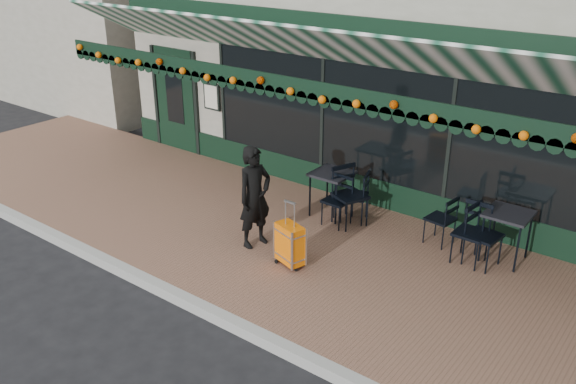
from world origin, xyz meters
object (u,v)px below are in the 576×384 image
Objects in this scene: chair_a_right at (484,236)px; cafe_table_a at (508,217)px; chair_b_left at (354,196)px; suitcase at (290,244)px; cafe_table_b at (332,177)px; chair_a_left at (440,219)px; chair_b_front at (337,201)px; chair_a_front at (471,234)px; woman at (255,197)px; chair_b_right at (350,196)px.

cafe_table_a is at bearing -23.31° from chair_a_right.
cafe_table_a is 2.47m from chair_b_left.
suitcase is 1.87m from cafe_table_b.
chair_a_left is 0.97× the size of chair_b_front.
chair_b_front reaches higher than cafe_table_b.
chair_b_front is (-0.18, 1.51, 0.08)m from suitcase.
suitcase is at bearing -17.20° from chair_b_left.
suitcase is at bearing -75.45° from cafe_table_b.
cafe_table_b is 1.92m from chair_a_left.
chair_a_left is at bearing 4.99° from cafe_table_b.
chair_a_front is at bearing 109.73° from chair_a_right.
woman is 3.70m from cafe_table_a.
cafe_table_a is at bearing 103.10° from chair_a_left.
chair_a_left is 1.48m from chair_b_left.
suitcase is at bearing 135.17° from chair_a_right.
chair_b_right reaches higher than chair_b_left.
chair_b_left is at bearing 67.87° from chair_b_front.
chair_b_front is (-2.59, -0.52, -0.27)m from cafe_table_a.
cafe_table_a is at bearing 13.24° from chair_b_front.
chair_a_left is at bearing -55.53° from chair_b_right.
suitcase reaches higher than chair_b_front.
woman reaches higher than chair_a_front.
suitcase is at bearing -91.50° from woman.
cafe_table_b is at bearing 97.12° from chair_b_right.
chair_b_right is at bearing -9.98° from chair_b_left.
suitcase reaches higher than chair_a_right.
chair_a_front reaches higher than chair_b_left.
chair_b_front is (0.28, -0.26, -0.28)m from cafe_table_b.
cafe_table_a is 0.83× the size of chair_a_right.
chair_b_left is (-2.45, -0.21, -0.25)m from cafe_table_a.
chair_a_right is at bearing 79.65° from chair_a_left.
suitcase reaches higher than chair_b_right.
suitcase is 1.83m from chair_b_left.
chair_a_right is at bearing 13.52° from chair_a_front.
woman is 1.83× the size of chair_b_left.
cafe_table_b is at bearing 95.85° from chair_a_right.
cafe_table_b is at bearing -101.72° from chair_b_left.
chair_b_left reaches higher than cafe_table_a.
chair_a_front is 2.08m from chair_b_left.
suitcase is (0.81, -0.19, -0.46)m from woman.
chair_b_left is at bearing 94.24° from chair_a_right.
woman reaches higher than chair_b_right.
chair_b_left is 0.19m from chair_b_right.
cafe_table_a is 0.99× the size of cafe_table_b.
woman reaches higher than chair_b_left.
chair_b_left is at bearing -13.31° from woman.
cafe_table_b is 0.47m from chair_b_front.
chair_a_front is (2.49, -0.12, -0.24)m from cafe_table_b.
cafe_table_b is at bearing 178.67° from chair_a_front.
chair_a_right reaches higher than chair_a_front.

